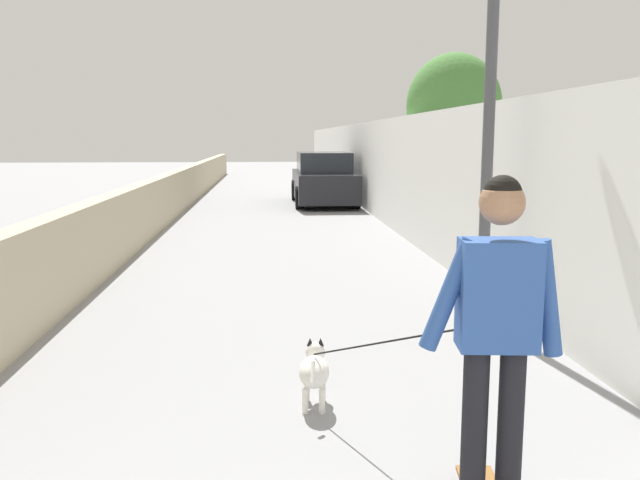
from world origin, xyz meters
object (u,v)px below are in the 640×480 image
object	(u,v)px
person_skateboarder	(497,317)
car_near	(324,180)
lamp_post	(491,59)
dog	(315,369)
tree_right_mid	(454,107)

from	to	relation	value
person_skateboarder	car_near	xyz separation A→B (m)	(16.28, -0.57, -0.36)
lamp_post	person_skateboarder	bearing A→B (deg)	162.06
lamp_post	dog	xyz separation A→B (m)	(-2.09, 1.95, -2.46)
lamp_post	car_near	world-z (taller)	lamp_post
tree_right_mid	person_skateboarder	bearing A→B (deg)	165.12
tree_right_mid	lamp_post	xyz separation A→B (m)	(-7.12, 1.68, 0.14)
tree_right_mid	dog	xyz separation A→B (m)	(-9.21, 3.64, -2.33)
dog	tree_right_mid	bearing A→B (deg)	-21.54
lamp_post	dog	distance (m)	3.78
tree_right_mid	dog	bearing A→B (deg)	158.46
lamp_post	person_skateboarder	size ratio (longest dim) A/B	2.34
dog	car_near	distance (m)	14.83
car_near	dog	bearing A→B (deg)	174.76
tree_right_mid	car_near	bearing A→B (deg)	22.37
person_skateboarder	dog	size ratio (longest dim) A/B	0.94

